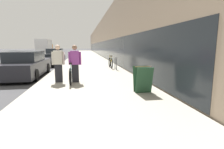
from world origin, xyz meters
TOP-DOWN VIEW (x-y plane):
  - sidewalk_slab at (5.95, 21.00)m, footprint 4.75×70.00m
  - storefront_facade at (13.36, 29.00)m, footprint 10.01×70.00m
  - tandem_bicycle at (5.06, 2.25)m, footprint 0.52×2.65m
  - person_rider at (5.23, 1.91)m, footprint 0.55×0.21m
  - person_bystander at (4.51, 2.03)m, footprint 0.55×0.22m
  - bike_rack_hoop at (7.72, 5.68)m, footprint 0.05×0.60m
  - cruiser_bike_nearest at (7.52, 6.67)m, footprint 0.52×1.68m
  - sandwich_board_sign at (7.58, -0.21)m, footprint 0.56×0.56m
  - parked_sedan_curbside at (2.46, 4.35)m, footprint 1.89×4.65m
  - vintage_roadster_curbside at (2.43, 9.59)m, footprint 1.79×3.96m
  - parked_sedan_far at (2.30, 15.39)m, footprint 1.96×4.17m
  - moving_truck at (-2.30, 32.12)m, footprint 2.46×6.06m

SIDE VIEW (x-z plane):
  - sidewalk_slab at x=5.95m, z-range 0.00..0.12m
  - vintage_roadster_curbside at x=2.43m, z-range -0.07..0.93m
  - tandem_bicycle at x=5.06m, z-range 0.06..0.94m
  - cruiser_bike_nearest at x=7.52m, z-range 0.05..0.96m
  - sandwich_board_sign at x=7.58m, z-range 0.12..1.02m
  - bike_rack_hoop at x=7.72m, z-range 0.21..1.06m
  - parked_sedan_far at x=2.30m, z-range -0.06..1.34m
  - parked_sedan_curbside at x=2.46m, z-range -0.09..1.38m
  - person_rider at x=5.23m, z-range 0.12..1.74m
  - person_bystander at x=4.51m, z-range 0.12..1.75m
  - moving_truck at x=-2.30m, z-range 0.01..3.02m
  - storefront_facade at x=13.36m, z-range -0.01..5.66m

